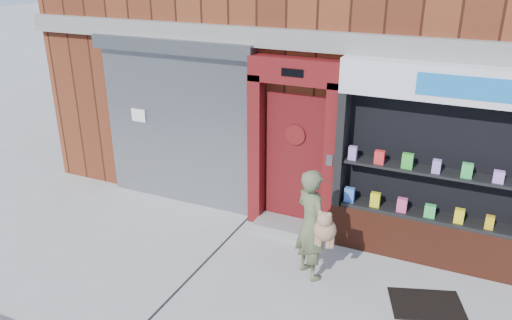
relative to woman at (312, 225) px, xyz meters
The scene contains 6 objects.
ground 1.07m from the woman, 90.38° to the right, with size 80.00×80.00×0.00m, color #9E9E99.
shutter_bay 3.38m from the woman, 157.14° to the left, with size 3.10×0.30×3.04m.
red_door_bay 1.55m from the woman, 122.16° to the left, with size 1.52×0.58×2.90m.
pharmacy_bay 2.16m from the woman, 33.49° to the left, with size 3.50×0.41×3.00m.
woman is the anchor object (origin of this frame).
doormat 1.83m from the woman, ahead, with size 0.93×0.65×0.02m, color black.
Camera 1 is at (1.83, -5.21, 4.31)m, focal length 35.00 mm.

